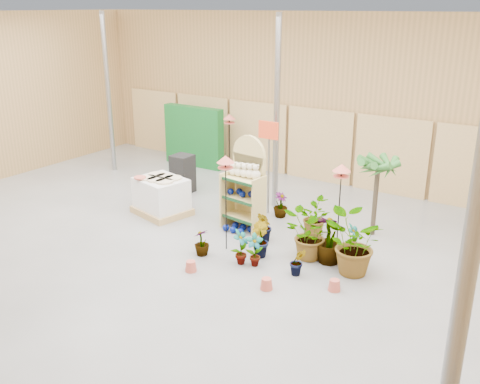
# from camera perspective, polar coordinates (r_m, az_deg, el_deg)

# --- Properties ---
(room) EXTENTS (15.20, 12.10, 4.70)m
(room) POSITION_cam_1_polar(r_m,az_deg,el_deg) (10.36, -3.20, 5.74)
(room) COLOR slate
(room) RESTS_ON ground
(display_shelf) EXTENTS (0.92, 0.65, 2.05)m
(display_shelf) POSITION_cam_1_polar(r_m,az_deg,el_deg) (11.55, 0.72, 0.62)
(display_shelf) COLOR tan
(display_shelf) RESTS_ON ground
(teddy_bears) EXTENTS (0.76, 0.21, 0.33)m
(teddy_bears) POSITION_cam_1_polar(r_m,az_deg,el_deg) (11.35, 0.60, 2.19)
(teddy_bears) COLOR beige
(teddy_bears) RESTS_ON display_shelf
(gazing_balls_shelf) EXTENTS (0.75, 0.26, 0.14)m
(gazing_balls_shelf) POSITION_cam_1_polar(r_m,az_deg,el_deg) (11.50, 0.38, -0.17)
(gazing_balls_shelf) COLOR #041264
(gazing_balls_shelf) RESTS_ON display_shelf
(gazing_balls_floor) EXTENTS (0.63, 0.39, 0.15)m
(gazing_balls_floor) POSITION_cam_1_polar(r_m,az_deg,el_deg) (11.58, -0.20, -3.90)
(gazing_balls_floor) COLOR #041264
(gazing_balls_floor) RESTS_ON ground
(pallet_stack) EXTENTS (1.41, 1.27, 0.90)m
(pallet_stack) POSITION_cam_1_polar(r_m,az_deg,el_deg) (12.57, -8.38, -0.43)
(pallet_stack) COLOR tan
(pallet_stack) RESTS_ON ground
(charcoal_planters) EXTENTS (0.50, 0.50, 1.00)m
(charcoal_planters) POSITION_cam_1_polar(r_m,az_deg,el_deg) (13.95, -6.13, 1.95)
(charcoal_planters) COLOR black
(charcoal_planters) RESTS_ON ground
(trellis_stock) EXTENTS (2.00, 0.30, 1.80)m
(trellis_stock) POSITION_cam_1_polar(r_m,az_deg,el_deg) (16.23, -4.95, 5.93)
(trellis_stock) COLOR #10571F
(trellis_stock) RESTS_ON ground
(offer_sign) EXTENTS (0.50, 0.08, 2.20)m
(offer_sign) POSITION_cam_1_polar(r_m,az_deg,el_deg) (12.14, 3.06, 4.65)
(offer_sign) COLOR gray
(offer_sign) RESTS_ON ground
(bird_table_front) EXTENTS (0.34, 0.34, 1.95)m
(bird_table_front) POSITION_cam_1_polar(r_m,az_deg,el_deg) (10.18, -1.55, 3.16)
(bird_table_front) COLOR black
(bird_table_front) RESTS_ON ground
(bird_table_right) EXTENTS (0.34, 0.34, 1.86)m
(bird_table_right) POSITION_cam_1_polar(r_m,az_deg,el_deg) (10.12, 10.78, 2.23)
(bird_table_right) COLOR black
(bird_table_right) RESTS_ON ground
(bird_table_back) EXTENTS (0.34, 0.34, 1.83)m
(bird_table_back) POSITION_cam_1_polar(r_m,az_deg,el_deg) (14.72, -1.14, 7.80)
(bird_table_back) COLOR black
(bird_table_back) RESTS_ON ground
(palm) EXTENTS (0.70, 0.70, 1.81)m
(palm) POSITION_cam_1_polar(r_m,az_deg,el_deg) (11.31, 14.54, 2.84)
(palm) COLOR #3F3526
(palm) RESTS_ON ground
(potted_plant_0) EXTENTS (0.25, 0.37, 0.70)m
(potted_plant_0) POSITION_cam_1_polar(r_m,az_deg,el_deg) (10.07, 0.08, -5.91)
(potted_plant_0) COLOR #2A6625
(potted_plant_0) RESTS_ON ground
(potted_plant_1) EXTENTS (0.48, 0.44, 0.69)m
(potted_plant_1) POSITION_cam_1_polar(r_m,az_deg,el_deg) (10.40, 2.10, -5.10)
(potted_plant_1) COLOR #2A6625
(potted_plant_1) RESTS_ON ground
(potted_plant_2) EXTENTS (1.07, 1.13, 0.99)m
(potted_plant_2) POSITION_cam_1_polar(r_m,az_deg,el_deg) (10.28, 7.33, -4.64)
(potted_plant_2) COLOR #2A6625
(potted_plant_2) RESTS_ON ground
(potted_plant_3) EXTENTS (0.54, 0.54, 0.96)m
(potted_plant_3) POSITION_cam_1_polar(r_m,az_deg,el_deg) (10.23, 9.55, -4.98)
(potted_plant_3) COLOR #2A6625
(potted_plant_3) RESTS_ON ground
(potted_plant_4) EXTENTS (0.26, 0.37, 0.67)m
(potted_plant_4) POSITION_cam_1_polar(r_m,az_deg,el_deg) (10.64, 11.95, -5.01)
(potted_plant_4) COLOR #2A6625
(potted_plant_4) RESTS_ON ground
(potted_plant_5) EXTENTS (0.47, 0.47, 0.67)m
(potted_plant_5) POSITION_cam_1_polar(r_m,az_deg,el_deg) (10.99, 2.66, -3.75)
(potted_plant_5) COLOR #2A6625
(potted_plant_5) RESTS_ON ground
(potted_plant_6) EXTENTS (0.93, 0.94, 0.79)m
(potted_plant_6) POSITION_cam_1_polar(r_m,az_deg,el_deg) (11.44, 7.77, -2.65)
(potted_plant_6) COLOR #2A6625
(potted_plant_6) RESTS_ON ground
(potted_plant_7) EXTENTS (0.38, 0.38, 0.54)m
(potted_plant_7) POSITION_cam_1_polar(r_m,az_deg,el_deg) (10.49, -4.10, -5.37)
(potted_plant_7) COLOR #2A6625
(potted_plant_7) RESTS_ON ground
(potted_plant_8) EXTENTS (0.41, 0.39, 0.64)m
(potted_plant_8) POSITION_cam_1_polar(r_m,az_deg,el_deg) (10.02, 1.54, -6.22)
(potted_plant_8) COLOR #2A6625
(potted_plant_8) RESTS_ON ground
(potted_plant_9) EXTENTS (0.37, 0.35, 0.53)m
(potted_plant_9) POSITION_cam_1_polar(r_m,az_deg,el_deg) (9.77, 6.19, -7.40)
(potted_plant_9) COLOR #2A6625
(potted_plant_9) RESTS_ON ground
(potted_plant_10) EXTENTS (1.22, 1.12, 1.16)m
(potted_plant_10) POSITION_cam_1_polar(r_m,az_deg,el_deg) (9.83, 11.80, -5.53)
(potted_plant_10) COLOR #2A6625
(potted_plant_10) RESTS_ON ground
(potted_plant_11) EXTENTS (0.37, 0.37, 0.58)m
(potted_plant_11) POSITION_cam_1_polar(r_m,az_deg,el_deg) (12.33, 4.35, -1.39)
(potted_plant_11) COLOR #2A6625
(potted_plant_11) RESTS_ON ground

